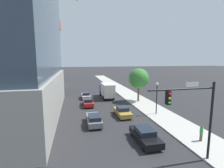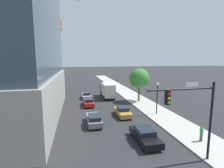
{
  "view_description": "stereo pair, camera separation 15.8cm",
  "coord_description": "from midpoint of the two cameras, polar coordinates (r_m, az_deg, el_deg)",
  "views": [
    {
      "loc": [
        -4.73,
        -8.91,
        8.61
      ],
      "look_at": [
        -0.36,
        10.33,
        5.73
      ],
      "focal_mm": 26.62,
      "sensor_mm": 36.0,
      "label": 1
    },
    {
      "loc": [
        -4.57,
        -8.95,
        8.61
      ],
      "look_at": [
        -0.36,
        10.33,
        5.73
      ],
      "focal_mm": 26.62,
      "sensor_mm": 36.0,
      "label": 2
    }
  ],
  "objects": [
    {
      "name": "construction_building",
      "position": [
        58.58,
        -24.07,
        11.33
      ],
      "size": [
        19.57,
        16.51,
        28.65
      ],
      "color": "gray",
      "rests_on": "ground"
    },
    {
      "name": "street_tree",
      "position": [
        34.21,
        9.02,
        1.89
      ],
      "size": [
        4.09,
        4.09,
        6.76
      ],
      "color": "brown",
      "rests_on": "sidewalk"
    },
    {
      "name": "car_black",
      "position": [
        18.61,
        11.02,
        -16.87
      ],
      "size": [
        1.94,
        4.74,
        1.49
      ],
      "color": "black",
      "rests_on": "ground"
    },
    {
      "name": "car_gold",
      "position": [
        26.0,
        3.44,
        -9.41
      ],
      "size": [
        1.84,
        4.54,
        1.46
      ],
      "color": "#AD8938",
      "rests_on": "ground"
    },
    {
      "name": "traffic_light_pole",
      "position": [
        14.92,
        25.88,
        -7.34
      ],
      "size": [
        5.88,
        0.48,
        6.73
      ],
      "color": "black",
      "rests_on": "sidewalk"
    },
    {
      "name": "street_lamp",
      "position": [
        26.77,
        15.0,
        -3.01
      ],
      "size": [
        0.44,
        0.44,
        4.99
      ],
      "color": "black",
      "rests_on": "sidewalk"
    },
    {
      "name": "car_silver",
      "position": [
        37.7,
        -9.09,
        -3.9
      ],
      "size": [
        1.79,
        4.25,
        1.43
      ],
      "color": "#B7B7BC",
      "rests_on": "ground"
    },
    {
      "name": "box_truck",
      "position": [
        37.52,
        -1.87,
        -2.0
      ],
      "size": [
        2.34,
        7.07,
        3.4
      ],
      "color": "#1E4799",
      "rests_on": "ground"
    },
    {
      "name": "sidewalk",
      "position": [
        32.82,
        11.01,
        -6.92
      ],
      "size": [
        4.81,
        120.0,
        0.15
      ],
      "primitive_type": "cube",
      "color": "#B2AFA8",
      "rests_on": "ground"
    },
    {
      "name": "pedestrian_green_shirt",
      "position": [
        20.37,
        28.12,
        -14.66
      ],
      "size": [
        0.34,
        0.34,
        1.66
      ],
      "color": "brown",
      "rests_on": "sidewalk"
    },
    {
      "name": "car_gray",
      "position": [
        22.71,
        -6.43,
        -11.96
      ],
      "size": [
        1.79,
        4.65,
        1.5
      ],
      "color": "slate",
      "rests_on": "ground"
    },
    {
      "name": "car_red",
      "position": [
        31.73,
        -8.35,
        -6.17
      ],
      "size": [
        1.75,
        4.62,
        1.45
      ],
      "color": "red",
      "rests_on": "ground"
    }
  ]
}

